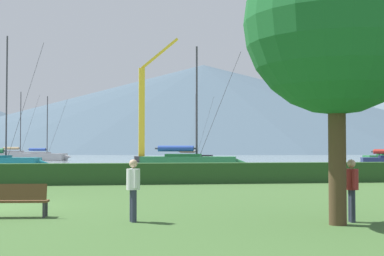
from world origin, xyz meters
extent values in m
cube|color=#8C9EA3|center=(0.00, 137.00, 0.00)|extent=(320.00, 246.00, 0.00)
cube|color=#284C23|center=(0.00, 11.00, 0.56)|extent=(80.00, 1.20, 1.12)
cube|color=#9E9EA3|center=(-12.63, 86.43, 0.61)|extent=(8.10, 4.54, 1.21)
cone|color=#9E9EA3|center=(-8.40, 85.29, 0.61)|extent=(1.54, 1.33, 1.03)
cube|color=gray|center=(-13.06, 86.55, 1.05)|extent=(3.23, 2.52, 0.77)
cylinder|color=#333338|center=(-12.00, 86.26, 6.46)|extent=(0.15, 0.15, 11.59)
cylinder|color=#333338|center=(-13.66, 86.71, 1.87)|extent=(3.37, 1.02, 0.13)
cylinder|color=tan|center=(-13.66, 86.71, 1.87)|extent=(2.96, 1.23, 0.48)
cylinder|color=#333338|center=(-10.25, 85.79, 6.17)|extent=(3.53, 0.98, 11.02)
cone|color=#19707A|center=(-1.64, 31.06, 0.55)|extent=(1.32, 1.10, 0.93)
cylinder|color=#333338|center=(-4.96, 31.60, 6.23)|extent=(0.14, 0.14, 11.27)
cylinder|color=#333338|center=(-3.35, 31.34, 5.95)|extent=(3.26, 0.56, 10.71)
cube|color=#236B38|center=(10.55, 26.42, 0.62)|extent=(8.20, 4.49, 1.22)
cone|color=#236B38|center=(14.86, 25.34, 0.62)|extent=(1.55, 1.33, 1.04)
cube|color=#206032|center=(10.12, 26.53, 1.06)|extent=(3.26, 2.52, 0.78)
cylinder|color=#333338|center=(11.20, 26.26, 5.54)|extent=(0.16, 0.16, 9.73)
cylinder|color=#333338|center=(9.50, 26.69, 1.89)|extent=(3.43, 0.99, 0.13)
cylinder|color=#2847A3|center=(9.50, 26.69, 1.89)|extent=(3.01, 1.20, 0.49)
cylinder|color=#333338|center=(12.98, 25.81, 5.29)|extent=(3.60, 0.94, 9.26)
cube|color=black|center=(16.31, 62.24, 0.45)|extent=(6.06, 3.74, 0.90)
cone|color=black|center=(19.41, 61.16, 0.45)|extent=(1.18, 1.05, 0.77)
cube|color=black|center=(16.00, 62.35, 0.78)|extent=(2.46, 2.00, 0.57)
cylinder|color=#333338|center=(16.78, 62.08, 5.24)|extent=(0.11, 0.11, 9.48)
cylinder|color=#333338|center=(15.56, 62.50, 1.40)|extent=(2.47, 0.94, 0.10)
cylinder|color=tan|center=(15.56, 62.50, 1.40)|extent=(2.19, 1.06, 0.36)
cylinder|color=#333338|center=(18.06, 61.63, 5.00)|extent=(2.59, 0.92, 9.01)
cube|color=#9E9EA3|center=(-5.91, 68.66, 0.55)|extent=(7.35, 4.46, 1.09)
cone|color=#9E9EA3|center=(-2.14, 67.41, 0.55)|extent=(1.42, 1.26, 0.93)
cube|color=gray|center=(-6.29, 68.78, 0.95)|extent=(2.98, 2.40, 0.70)
cylinder|color=#333338|center=(-5.35, 68.47, 5.25)|extent=(0.14, 0.14, 9.30)
cylinder|color=#333338|center=(-6.83, 68.96, 1.69)|extent=(3.01, 1.10, 0.12)
cylinder|color=#2847A3|center=(-6.83, 68.96, 1.69)|extent=(2.66, 1.25, 0.44)
cylinder|color=#333338|center=(-3.79, 67.95, 5.02)|extent=(3.15, 1.07, 8.84)
cylinder|color=#333338|center=(37.81, 45.49, 1.58)|extent=(2.92, 0.28, 0.11)
cylinder|color=red|center=(37.81, 45.49, 1.58)|extent=(2.50, 0.55, 0.41)
cube|color=brown|center=(1.40, -2.98, 0.45)|extent=(1.78, 0.62, 0.06)
cube|color=brown|center=(1.38, -3.17, 0.73)|extent=(1.75, 0.30, 0.45)
cylinder|color=#333338|center=(2.20, -2.90, 0.23)|extent=(0.08, 0.08, 0.45)
cylinder|color=#333338|center=(2.17, -3.23, 0.23)|extent=(0.08, 0.08, 0.45)
cylinder|color=#2D3347|center=(10.29, -5.43, 0.42)|extent=(0.14, 0.14, 0.85)
cylinder|color=#2D3347|center=(10.32, -5.25, 0.42)|extent=(0.14, 0.14, 0.85)
cylinder|color=maroon|center=(10.30, -5.34, 1.12)|extent=(0.36, 0.36, 0.55)
cylinder|color=maroon|center=(10.26, -5.58, 1.15)|extent=(0.09, 0.09, 0.50)
cylinder|color=maroon|center=(10.34, -5.11, 1.15)|extent=(0.09, 0.09, 0.50)
sphere|color=tan|center=(10.30, -5.34, 1.54)|extent=(0.22, 0.22, 0.22)
cylinder|color=#2D3347|center=(4.62, -4.55, 0.42)|extent=(0.14, 0.14, 0.85)
cylinder|color=#2D3347|center=(4.58, -4.37, 0.42)|extent=(0.14, 0.14, 0.85)
cylinder|color=silver|center=(4.60, -4.46, 1.12)|extent=(0.36, 0.36, 0.55)
cylinder|color=silver|center=(4.65, -4.70, 1.15)|extent=(0.09, 0.09, 0.50)
cylinder|color=silver|center=(4.55, -4.23, 1.15)|extent=(0.09, 0.09, 0.50)
sphere|color=tan|center=(4.60, -4.46, 1.54)|extent=(0.22, 0.22, 0.22)
cylinder|color=#4C3823|center=(9.72, -5.80, 1.76)|extent=(0.45, 0.45, 3.51)
sphere|color=#1C5F2D|center=(9.72, -5.80, 5.17)|extent=(4.75, 4.75, 4.75)
cube|color=#333338|center=(8.45, 56.96, 0.40)|extent=(2.00, 2.00, 0.80)
cube|color=gold|center=(8.45, 56.96, 6.84)|extent=(0.80, 0.80, 12.07)
cube|color=gold|center=(10.92, 56.96, 14.98)|extent=(5.17, 0.36, 4.49)
cone|color=#425666|center=(57.06, 290.45, 24.49)|extent=(334.49, 334.49, 48.97)
cone|color=slate|center=(193.79, 355.71, 37.86)|extent=(182.77, 182.77, 75.72)
camera|label=1|loc=(3.94, -19.28, 1.96)|focal=52.11mm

